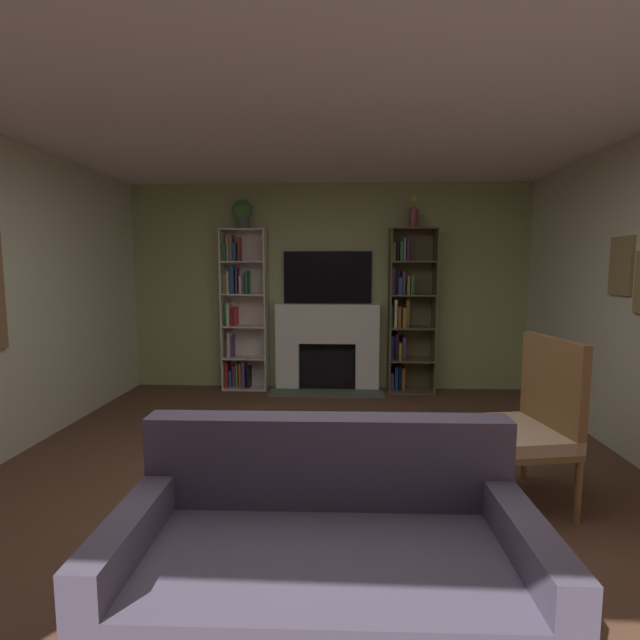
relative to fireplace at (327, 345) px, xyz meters
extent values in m
plane|color=brown|center=(0.00, -3.14, -0.58)|extent=(7.80, 7.80, 0.00)
cube|color=#A2AF72|center=(0.00, 0.14, 0.73)|extent=(5.16, 0.06, 2.62)
cube|color=#94804E|center=(2.51, -1.88, 1.00)|extent=(0.03, 0.31, 0.49)
cube|color=gray|center=(2.50, -1.88, 1.00)|extent=(0.01, 0.25, 0.43)
cube|color=white|center=(0.00, -3.14, 2.06)|extent=(5.16, 6.62, 0.06)
cube|color=white|center=(-0.51, 0.00, -0.28)|extent=(0.29, 0.21, 0.61)
cube|color=white|center=(0.51, 0.00, -0.28)|extent=(0.29, 0.21, 0.61)
cube|color=white|center=(0.00, 0.00, 0.27)|extent=(1.31, 0.21, 0.50)
cube|color=black|center=(0.00, 0.07, -0.28)|extent=(0.72, 0.08, 0.61)
cube|color=#4F5D51|center=(0.00, -0.25, -0.57)|extent=(1.41, 0.30, 0.03)
cube|color=black|center=(0.00, 0.08, 0.85)|extent=(1.11, 0.06, 0.66)
cube|color=beige|center=(-1.33, -0.02, 0.44)|extent=(0.02, 0.27, 2.04)
cube|color=beige|center=(-0.78, -0.02, 0.44)|extent=(0.02, 0.27, 2.04)
cube|color=beige|center=(-1.05, 0.10, 0.44)|extent=(0.57, 0.02, 2.04)
cube|color=beige|center=(-1.05, -0.02, -0.57)|extent=(0.53, 0.27, 0.02)
cube|color=#A5211D|center=(-1.29, 0.00, -0.40)|extent=(0.03, 0.19, 0.33)
cube|color=#1C5693|center=(-1.25, 0.02, -0.46)|extent=(0.04, 0.15, 0.21)
cube|color=#522E6D|center=(-1.20, 0.02, -0.42)|extent=(0.04, 0.15, 0.28)
cube|color=olive|center=(-1.16, 0.01, -0.40)|extent=(0.02, 0.16, 0.32)
cube|color=olive|center=(-1.12, 0.01, -0.41)|extent=(0.03, 0.17, 0.31)
cube|color=#58387E|center=(-1.07, -0.01, -0.39)|extent=(0.04, 0.20, 0.35)
cube|color=black|center=(-1.02, 0.01, -0.43)|extent=(0.04, 0.17, 0.27)
cube|color=beige|center=(-1.05, -0.02, -0.17)|extent=(0.53, 0.27, 0.02)
cube|color=brown|center=(-1.29, 0.01, -0.05)|extent=(0.03, 0.16, 0.22)
cube|color=beige|center=(-1.25, -0.01, 0.00)|extent=(0.03, 0.21, 0.32)
cube|color=#4B4065|center=(-1.22, 0.02, -0.03)|extent=(0.02, 0.15, 0.27)
cube|color=beige|center=(-1.05, -0.02, 0.23)|extent=(0.53, 0.27, 0.02)
cube|color=#367D3E|center=(-1.29, 0.01, 0.39)|extent=(0.04, 0.16, 0.29)
cube|color=beige|center=(-1.25, -0.02, 0.39)|extent=(0.03, 0.23, 0.29)
cube|color=#B11F37|center=(-1.20, 0.00, 0.36)|extent=(0.03, 0.18, 0.23)
cube|color=#C1392A|center=(-1.17, 0.00, 0.36)|extent=(0.02, 0.19, 0.23)
cube|color=beige|center=(-1.05, -0.02, 0.64)|extent=(0.53, 0.27, 0.02)
cube|color=olive|center=(-1.29, 0.01, 0.77)|extent=(0.04, 0.17, 0.23)
cube|color=beige|center=(-1.24, -0.01, 0.79)|extent=(0.03, 0.21, 0.28)
cube|color=#20567E|center=(-1.20, 0.01, 0.82)|extent=(0.04, 0.16, 0.34)
cube|color=#612D64|center=(-1.15, 0.02, 0.81)|extent=(0.03, 0.15, 0.32)
cube|color=beige|center=(-1.10, 0.01, 0.76)|extent=(0.04, 0.15, 0.22)
cube|color=#614065|center=(-1.05, 0.01, 0.78)|extent=(0.03, 0.17, 0.26)
cube|color=#236344|center=(-1.01, -0.01, 0.79)|extent=(0.03, 0.20, 0.28)
cube|color=beige|center=(-1.05, -0.02, 1.05)|extent=(0.53, 0.27, 0.02)
cube|color=#37704A|center=(-1.29, 0.00, 1.17)|extent=(0.04, 0.18, 0.23)
cube|color=beige|center=(-1.25, 0.01, 1.20)|extent=(0.02, 0.16, 0.29)
cube|color=olive|center=(-1.20, -0.01, 1.22)|extent=(0.04, 0.19, 0.33)
cube|color=#1B4E83|center=(-1.15, -0.02, 1.17)|extent=(0.04, 0.22, 0.22)
cube|color=#A73C30|center=(-1.11, 0.01, 1.21)|extent=(0.02, 0.16, 0.30)
cube|color=beige|center=(-1.05, -0.02, 1.45)|extent=(0.53, 0.27, 0.02)
cube|color=brown|center=(0.78, -0.06, 0.44)|extent=(0.02, 0.34, 2.04)
cube|color=brown|center=(1.33, -0.06, 0.44)|extent=(0.02, 0.34, 2.04)
cube|color=brown|center=(1.05, 0.10, 0.44)|extent=(0.57, 0.02, 2.04)
cube|color=brown|center=(1.05, -0.06, -0.57)|extent=(0.53, 0.34, 0.02)
cube|color=#573867|center=(0.82, -0.02, -0.45)|extent=(0.04, 0.22, 0.23)
cube|color=navy|center=(0.88, -0.01, -0.41)|extent=(0.03, 0.20, 0.30)
cube|color=black|center=(0.92, -0.01, -0.40)|extent=(0.04, 0.20, 0.33)
cube|color=#994F25|center=(0.96, 0.00, -0.42)|extent=(0.04, 0.19, 0.29)
cube|color=brown|center=(1.05, -0.06, -0.17)|extent=(0.53, 0.34, 0.02)
cube|color=#29448F|center=(0.82, -0.01, -0.01)|extent=(0.04, 0.20, 0.30)
cube|color=black|center=(0.86, -0.05, 0.00)|extent=(0.03, 0.28, 0.34)
cube|color=olive|center=(0.91, -0.04, -0.06)|extent=(0.04, 0.26, 0.22)
cube|color=#573977|center=(0.96, 0.00, -0.03)|extent=(0.04, 0.19, 0.28)
cube|color=brown|center=(1.05, -0.06, 0.23)|extent=(0.53, 0.34, 0.02)
cube|color=#227D41|center=(0.81, -0.01, 0.38)|extent=(0.02, 0.19, 0.26)
cube|color=beige|center=(0.85, -0.03, 0.41)|extent=(0.03, 0.25, 0.34)
cube|color=brown|center=(0.89, -0.02, 0.37)|extent=(0.04, 0.23, 0.25)
cube|color=olive|center=(0.95, -0.04, 0.37)|extent=(0.04, 0.27, 0.25)
cube|color=olive|center=(1.00, 0.00, 0.42)|extent=(0.04, 0.19, 0.35)
cube|color=brown|center=(1.05, -0.06, 0.64)|extent=(0.53, 0.34, 0.02)
cube|color=#5C376E|center=(0.82, 0.00, 0.82)|extent=(0.04, 0.19, 0.33)
cube|color=black|center=(0.86, -0.01, 0.80)|extent=(0.02, 0.21, 0.30)
cube|color=navy|center=(0.90, -0.03, 0.76)|extent=(0.04, 0.24, 0.21)
cube|color=#4F4076|center=(0.94, -0.01, 0.79)|extent=(0.04, 0.20, 0.28)
cube|color=olive|center=(1.00, -0.02, 0.77)|extent=(0.03, 0.23, 0.23)
cube|color=#386544|center=(1.05, -0.02, 0.77)|extent=(0.04, 0.22, 0.23)
cube|color=brown|center=(1.05, -0.06, 1.05)|extent=(0.53, 0.34, 0.02)
cube|color=olive|center=(0.82, -0.02, 1.17)|extent=(0.04, 0.22, 0.22)
cube|color=#281D2D|center=(0.87, 0.00, 1.17)|extent=(0.02, 0.19, 0.23)
cube|color=#33774F|center=(0.91, -0.02, 1.18)|extent=(0.03, 0.23, 0.24)
cube|color=beige|center=(0.95, 0.00, 1.20)|extent=(0.02, 0.19, 0.28)
cube|color=#5F267E|center=(0.98, -0.02, 1.20)|extent=(0.02, 0.23, 0.28)
cube|color=brown|center=(1.05, -0.06, 1.45)|extent=(0.53, 0.34, 0.02)
cylinder|color=#46565D|center=(-1.05, -0.04, 1.52)|extent=(0.14, 0.14, 0.13)
sphere|color=#417C3A|center=(-1.05, -0.04, 1.69)|extent=(0.25, 0.25, 0.25)
cylinder|color=#903B53|center=(1.05, -0.04, 1.57)|extent=(0.11, 0.11, 0.23)
cylinder|color=#4C7F3F|center=(1.05, -0.04, 1.75)|extent=(0.01, 0.01, 0.13)
sphere|color=#E8D04C|center=(1.05, -0.04, 1.81)|extent=(0.06, 0.06, 0.06)
cylinder|color=#4C7F3F|center=(1.05, -0.05, 1.74)|extent=(0.01, 0.01, 0.12)
sphere|color=#E8D04C|center=(1.05, -0.05, 1.80)|extent=(0.06, 0.06, 0.06)
cube|color=#4F475B|center=(0.14, -4.12, -0.37)|extent=(1.74, 0.91, 0.42)
cube|color=#4F475B|center=(0.13, -3.76, 0.06)|extent=(1.73, 0.19, 0.44)
cube|color=#4F475B|center=(0.93, -4.11, -0.29)|extent=(0.16, 0.89, 0.59)
cube|color=#4F475B|center=(-0.65, -4.14, -0.29)|extent=(0.16, 0.89, 0.59)
cylinder|color=brown|center=(1.65, -3.11, -0.36)|extent=(0.04, 0.04, 0.43)
cylinder|color=brown|center=(1.54, -2.52, -0.36)|extent=(0.04, 0.04, 0.43)
cylinder|color=brown|center=(1.06, -3.21, -0.36)|extent=(0.04, 0.04, 0.43)
cylinder|color=brown|center=(0.95, -2.63, -0.36)|extent=(0.04, 0.04, 0.43)
cube|color=tan|center=(1.30, -2.87, -0.11)|extent=(0.75, 0.74, 0.08)
cube|color=brown|center=(1.30, -2.87, -0.17)|extent=(0.75, 0.74, 0.04)
cube|color=brown|center=(1.59, -2.82, 0.19)|extent=(0.17, 0.64, 0.67)
cube|color=brown|center=(0.14, -3.29, -0.15)|extent=(0.72, 0.40, 0.04)
cylinder|color=brown|center=(-0.20, -3.47, -0.38)|extent=(0.05, 0.05, 0.41)
cylinder|color=brown|center=(0.48, -3.47, -0.38)|extent=(0.05, 0.05, 0.41)
cylinder|color=brown|center=(-0.20, -3.12, -0.38)|extent=(0.05, 0.05, 0.41)
cylinder|color=brown|center=(0.48, -3.12, -0.38)|extent=(0.05, 0.05, 0.41)
camera|label=1|loc=(0.21, -5.93, 0.99)|focal=26.48mm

